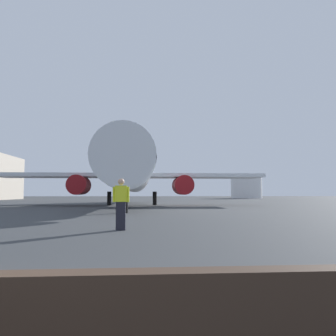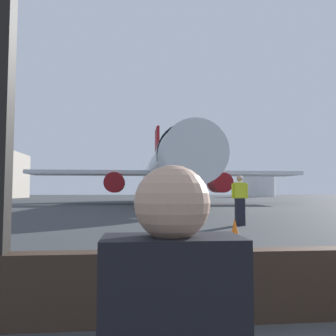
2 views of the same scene
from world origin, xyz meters
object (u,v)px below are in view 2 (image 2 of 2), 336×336
(airplane, at_px, (167,170))
(traffic_cone, at_px, (235,240))
(ground_crew_worker, at_px, (240,200))
(fuel_storage_tank, at_px, (259,186))

(airplane, height_order, traffic_cone, airplane)
(airplane, distance_m, ground_crew_worker, 23.03)
(ground_crew_worker, bearing_deg, airplane, 90.89)
(traffic_cone, bearing_deg, airplane, 86.85)
(ground_crew_worker, xyz_separation_m, traffic_cone, (-1.94, -5.99, -0.56))
(airplane, height_order, ground_crew_worker, airplane)
(ground_crew_worker, distance_m, fuel_storage_tank, 78.30)
(fuel_storage_tank, bearing_deg, traffic_cone, -110.37)
(airplane, relative_size, fuel_storage_tank, 4.27)
(airplane, height_order, fuel_storage_tank, airplane)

